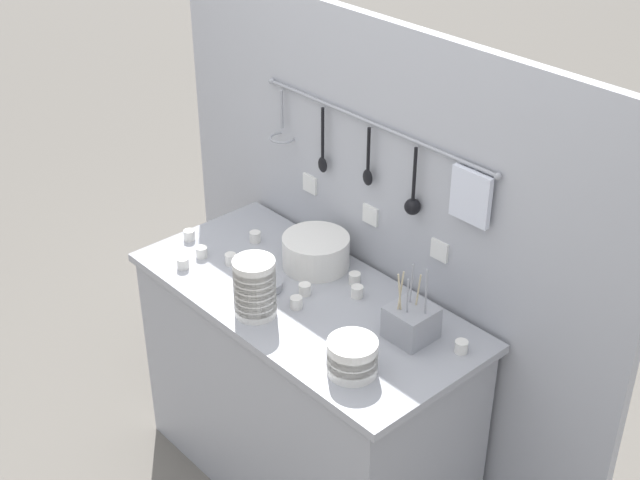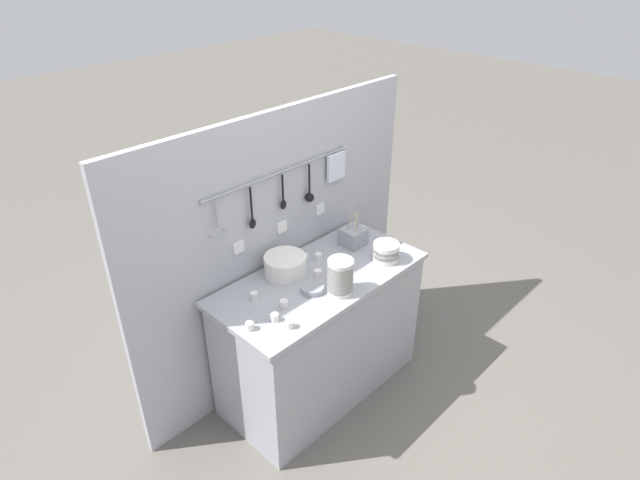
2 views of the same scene
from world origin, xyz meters
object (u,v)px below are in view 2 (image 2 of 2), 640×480
at_px(plate_stack, 285,265).
at_px(cup_front_right, 318,273).
at_px(cutlery_caddy, 353,236).
at_px(cup_edge_near, 290,324).
at_px(cup_by_caddy, 318,256).
at_px(cup_centre, 332,275).
at_px(bowl_stack_nested_right, 340,277).
at_px(bowl_stack_back_corner, 386,252).
at_px(cup_mid_row, 284,304).
at_px(steel_mixing_bowl, 312,289).
at_px(cup_back_right, 362,229).
at_px(cup_beside_plates, 250,326).
at_px(cup_front_left, 275,317).
at_px(cup_back_left, 254,296).
at_px(cup_edge_far, 305,257).

bearing_deg(plate_stack, cup_front_right, -53.52).
height_order(cutlery_caddy, cup_edge_near, cutlery_caddy).
bearing_deg(cup_by_caddy, cup_centre, -114.50).
relative_size(bowl_stack_nested_right, cup_edge_near, 4.90).
distance_m(bowl_stack_back_corner, cup_front_right, 0.45).
relative_size(cup_mid_row, cup_front_right, 1.00).
xyz_separation_m(steel_mixing_bowl, cup_back_right, (0.70, 0.23, 0.00)).
xyz_separation_m(bowl_stack_nested_right, cup_by_caddy, (0.16, 0.32, -0.08)).
relative_size(cup_beside_plates, cup_mid_row, 1.00).
distance_m(cup_beside_plates, cup_by_caddy, 0.73).
distance_m(cup_centre, cup_back_right, 0.58).
bearing_deg(cup_back_right, cup_front_right, -164.97).
bearing_deg(steel_mixing_bowl, cup_beside_plates, -179.34).
xyz_separation_m(cup_front_left, cup_by_caddy, (0.57, 0.25, 0.00)).
bearing_deg(cup_back_right, cup_edge_near, -159.57).
height_order(cup_centre, cup_front_left, same).
bearing_deg(bowl_stack_nested_right, cup_front_left, 169.77).
distance_m(plate_stack, cup_back_right, 0.69).
xyz_separation_m(steel_mixing_bowl, cup_by_caddy, (0.25, 0.20, 0.00)).
bearing_deg(cup_back_right, steel_mixing_bowl, -161.49).
height_order(cutlery_caddy, cup_back_right, cutlery_caddy).
distance_m(cup_beside_plates, cup_mid_row, 0.24).
height_order(bowl_stack_back_corner, cup_centre, bowl_stack_back_corner).
distance_m(cup_front_left, cup_back_left, 0.22).
xyz_separation_m(bowl_stack_nested_right, cup_front_left, (-0.41, 0.07, -0.08)).
relative_size(cup_centre, cup_edge_near, 1.00).
bearing_deg(cup_beside_plates, cup_edge_far, 22.13).
height_order(bowl_stack_back_corner, cup_edge_near, bowl_stack_back_corner).
relative_size(cup_front_left, cup_front_right, 1.00).
bearing_deg(cup_front_left, bowl_stack_back_corner, -3.21).
distance_m(bowl_stack_back_corner, cup_beside_plates, 0.99).
distance_m(bowl_stack_back_corner, cup_centre, 0.38).
height_order(steel_mixing_bowl, cup_mid_row, cup_mid_row).
height_order(cup_back_left, cup_back_right, same).
xyz_separation_m(bowl_stack_back_corner, cup_back_right, (0.16, 0.32, -0.04)).
bearing_deg(cup_front_left, cup_beside_plates, 164.47).
xyz_separation_m(cup_beside_plates, cup_by_caddy, (0.70, 0.21, 0.00)).
relative_size(bowl_stack_nested_right, steel_mixing_bowl, 1.60).
relative_size(cup_edge_near, cup_by_caddy, 1.00).
bearing_deg(cup_front_left, cup_mid_row, 24.46).
relative_size(plate_stack, cup_back_left, 5.77).
bearing_deg(bowl_stack_back_corner, cup_by_caddy, 133.70).
relative_size(bowl_stack_back_corner, cup_centre, 3.69).
relative_size(bowl_stack_back_corner, cup_back_left, 3.69).
bearing_deg(cup_back_left, cutlery_caddy, -0.10).
bearing_deg(cup_centre, cutlery_caddy, 24.33).
distance_m(cup_centre, cup_back_left, 0.47).
bearing_deg(steel_mixing_bowl, cup_back_right, 18.51).
height_order(cup_centre, cup_mid_row, same).
distance_m(steel_mixing_bowl, cup_front_left, 0.32).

